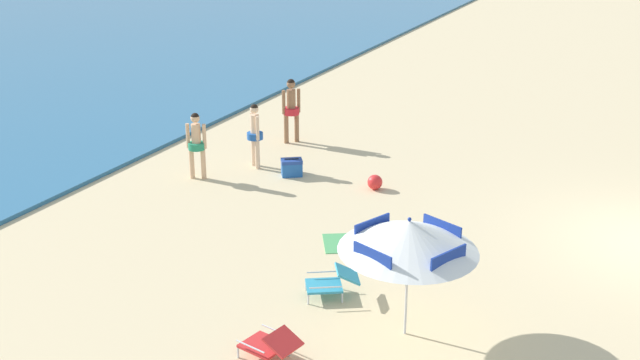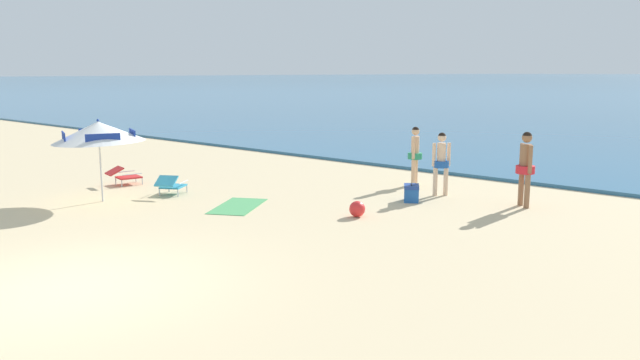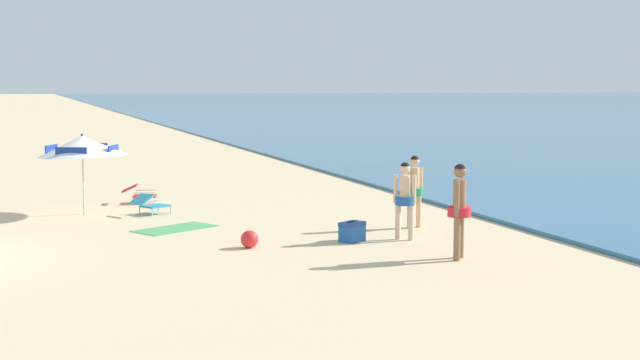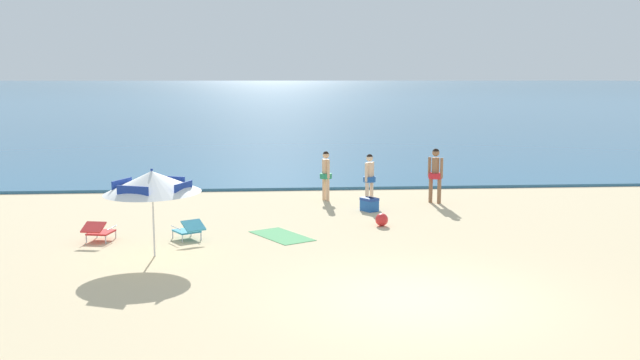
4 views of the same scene
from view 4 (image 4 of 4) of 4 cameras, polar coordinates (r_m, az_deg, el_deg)
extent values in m
plane|color=#D1BA8E|center=(12.82, 7.98, -9.59)|extent=(800.00, 800.00, 0.00)
cube|color=#2D668E|center=(424.22, -4.19, 7.83)|extent=(800.00, 800.00, 0.10)
cylinder|color=silver|center=(15.81, -13.44, -2.72)|extent=(0.04, 0.04, 1.91)
cone|color=white|center=(15.70, -13.53, -0.15)|extent=(2.98, 2.98, 0.54)
cube|color=navy|center=(16.36, -12.13, -0.15)|extent=(0.71, 0.32, 0.26)
cube|color=navy|center=(16.12, -15.84, -0.41)|extent=(0.32, 0.71, 0.26)
cube|color=navy|center=(15.07, -15.03, -0.97)|extent=(0.71, 0.32, 0.26)
cube|color=navy|center=(15.33, -11.08, -0.68)|extent=(0.32, 0.71, 0.26)
sphere|color=navy|center=(15.66, -13.57, 0.82)|extent=(0.06, 0.06, 0.06)
cube|color=red|center=(17.85, -17.43, -4.10)|extent=(0.63, 0.70, 0.04)
cube|color=red|center=(17.47, -17.99, -3.68)|extent=(0.57, 0.49, 0.20)
cylinder|color=silver|center=(18.23, -17.73, -4.21)|extent=(0.03, 0.03, 0.18)
cylinder|color=silver|center=(18.02, -16.32, -4.29)|extent=(0.03, 0.03, 0.18)
cylinder|color=silver|center=(17.73, -18.52, -4.59)|extent=(0.03, 0.03, 0.18)
cylinder|color=silver|center=(17.52, -17.08, -4.68)|extent=(0.03, 0.03, 0.18)
cylinder|color=silver|center=(17.94, -18.26, -3.68)|extent=(0.14, 0.53, 0.02)
cylinder|color=silver|center=(17.71, -16.62, -3.76)|extent=(0.14, 0.53, 0.02)
cube|color=teal|center=(17.50, -10.82, -4.10)|extent=(0.76, 0.78, 0.04)
cube|color=teal|center=(17.10, -10.28, -3.67)|extent=(0.62, 0.59, 0.23)
cylinder|color=silver|center=(17.68, -11.92, -4.37)|extent=(0.03, 0.03, 0.18)
cylinder|color=silver|center=(17.87, -10.48, -4.19)|extent=(0.03, 0.03, 0.18)
cylinder|color=silver|center=(17.17, -11.15, -4.73)|extent=(0.03, 0.03, 0.18)
cylinder|color=silver|center=(17.37, -9.68, -4.54)|extent=(0.03, 0.03, 0.18)
cylinder|color=silver|center=(17.36, -11.67, -3.82)|extent=(0.30, 0.47, 0.02)
cylinder|color=silver|center=(17.59, -10.00, -3.62)|extent=(0.30, 0.47, 0.02)
cylinder|color=beige|center=(21.71, 3.85, -1.05)|extent=(0.11, 0.11, 0.78)
cylinder|color=beige|center=(21.95, 4.22, -0.95)|extent=(0.11, 0.11, 0.78)
cylinder|color=#1E51A3|center=(21.77, 4.05, 0.06)|extent=(0.39, 0.39, 0.16)
cylinder|color=beige|center=(21.73, 4.06, 0.73)|extent=(0.21, 0.21, 0.55)
cylinder|color=beige|center=(21.57, 3.79, 0.63)|extent=(0.08, 0.08, 0.58)
cylinder|color=beige|center=(21.90, 4.32, 0.74)|extent=(0.08, 0.08, 0.58)
sphere|color=beige|center=(21.68, 4.07, 1.80)|extent=(0.21, 0.21, 0.21)
sphere|color=black|center=(21.68, 4.07, 1.87)|extent=(0.19, 0.19, 0.19)
cylinder|color=#8C6042|center=(22.41, 9.01, -0.75)|extent=(0.12, 0.12, 0.85)
cylinder|color=#8C6042|center=(22.28, 9.70, -0.82)|extent=(0.12, 0.12, 0.85)
cylinder|color=red|center=(22.28, 9.38, 0.34)|extent=(0.42, 0.42, 0.18)
cylinder|color=#8C6042|center=(22.24, 9.40, 1.06)|extent=(0.23, 0.23, 0.60)
cylinder|color=#8C6042|center=(22.34, 8.91, 1.06)|extent=(0.09, 0.09, 0.63)
cylinder|color=#8C6042|center=(22.15, 9.89, 0.97)|extent=(0.09, 0.09, 0.63)
sphere|color=#8C6042|center=(22.19, 9.43, 2.21)|extent=(0.23, 0.23, 0.23)
sphere|color=black|center=(22.19, 9.43, 2.28)|extent=(0.21, 0.21, 0.21)
cylinder|color=#D8A87F|center=(22.60, 0.33, -0.65)|extent=(0.11, 0.11, 0.78)
cylinder|color=#D8A87F|center=(22.36, 0.63, -0.75)|extent=(0.11, 0.11, 0.78)
cylinder|color=#23845B|center=(22.42, 0.48, 0.34)|extent=(0.39, 0.39, 0.16)
cylinder|color=#D8A87F|center=(22.38, 0.48, 0.99)|extent=(0.21, 0.21, 0.55)
cylinder|color=#D8A87F|center=(22.56, 0.28, 1.01)|extent=(0.08, 0.08, 0.59)
cylinder|color=#D8A87F|center=(22.21, 0.69, 0.89)|extent=(0.08, 0.08, 0.59)
sphere|color=#D8A87F|center=(22.33, 0.48, 2.04)|extent=(0.21, 0.21, 0.21)
sphere|color=black|center=(22.33, 0.48, 2.11)|extent=(0.19, 0.19, 0.19)
cube|color=#1E56A8|center=(20.80, 4.05, -2.10)|extent=(0.55, 0.59, 0.32)
cube|color=navy|center=(20.76, 4.05, -1.56)|extent=(0.57, 0.61, 0.08)
cylinder|color=black|center=(20.75, 4.06, -1.41)|extent=(0.21, 0.29, 0.02)
sphere|color=red|center=(18.74, 5.05, -3.24)|extent=(0.34, 0.34, 0.34)
cube|color=#4C9E5B|center=(17.55, -3.15, -4.57)|extent=(1.68, 2.01, 0.01)
camera|label=1|loc=(17.70, -53.70, 14.01)|focal=45.62mm
camera|label=2|loc=(13.57, 49.39, 1.76)|focal=34.56mm
camera|label=3|loc=(23.59, 48.46, 3.50)|focal=47.71mm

